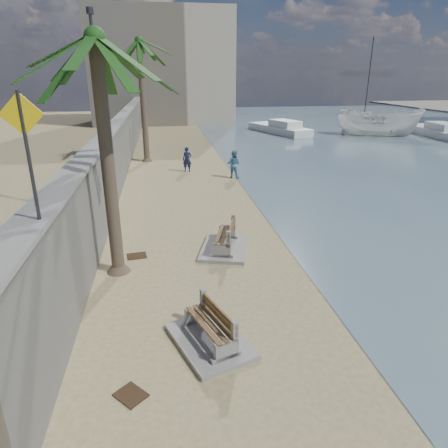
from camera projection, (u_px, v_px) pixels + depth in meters
ground_plane at (298, 392)px, 8.40m from camera, size 140.00×140.00×0.00m
seawall at (121, 149)px, 25.54m from camera, size 0.45×70.00×3.50m
wall_cap at (118, 120)px, 24.91m from camera, size 0.80×70.00×0.12m
end_building at (162, 68)px, 53.73m from camera, size 18.00×12.00×14.00m
bench_near at (210, 329)px, 9.78m from camera, size 2.23×2.65×0.95m
bench_far at (225, 239)px, 14.99m from camera, size 2.26×2.81×1.02m
palm_mid at (95, 41)px, 11.01m from camera, size 5.00×5.00×8.13m
palm_back at (139, 43)px, 27.60m from camera, size 5.00×5.00×9.34m
pedestrian_sign at (26, 140)px, 7.26m from camera, size 0.78×0.07×2.40m
streetlight at (95, 64)px, 16.43m from camera, size 0.28×0.28×5.12m
person_a at (187, 158)px, 26.95m from camera, size 0.78×0.62×1.91m
person_b at (234, 163)px, 25.36m from camera, size 1.17×1.09×1.95m
boat_cruiser at (379, 121)px, 42.59m from camera, size 4.51×4.47×3.83m
yacht_near at (436, 133)px, 42.79m from camera, size 3.36×9.54×1.50m
yacht_far at (279, 130)px, 45.03m from camera, size 5.39×9.42×1.50m
sailboat_west at (363, 123)px, 51.64m from camera, size 7.18×5.39×10.59m
debris_b at (131, 395)px, 8.30m from camera, size 0.79×0.80×0.03m
debris_c at (137, 256)px, 14.63m from camera, size 0.77×0.65×0.03m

